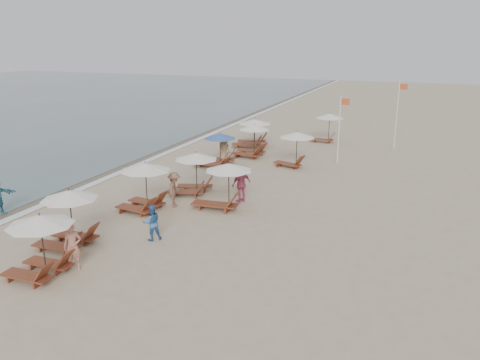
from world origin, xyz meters
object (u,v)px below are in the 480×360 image
at_px(inland_station_1, 294,144).
at_px(beachgoer_far_a, 241,184).
at_px(lounger_station_2, 143,186).
at_px(beachgoer_mid_a, 152,222).
at_px(beachgoer_far_b, 224,149).
at_px(lounger_station_1, 67,219).
at_px(lounger_station_4, 216,151).
at_px(inland_station_0, 222,184).
at_px(lounger_station_5, 251,141).
at_px(lounger_station_3, 193,173).
at_px(beachgoer_near, 73,247).
at_px(beachgoer_mid_b, 174,190).
at_px(flag_pole_near, 340,126).
at_px(lounger_station_0, 38,244).
at_px(lounger_station_6, 251,133).

xyz_separation_m(inland_station_1, beachgoer_far_a, (-0.56, -7.51, -0.52)).
bearing_deg(lounger_station_2, beachgoer_mid_a, -52.10).
bearing_deg(beachgoer_far_b, beachgoer_mid_a, -149.03).
relative_size(lounger_station_2, beachgoer_far_a, 1.39).
bearing_deg(lounger_station_1, lounger_station_4, 89.45).
distance_m(beachgoer_far_a, beachgoer_far_b, 7.97).
xyz_separation_m(inland_station_0, inland_station_1, (1.02, 8.85, 0.18)).
distance_m(lounger_station_2, lounger_station_5, 12.06).
xyz_separation_m(beachgoer_mid_a, beachgoer_far_a, (1.61, 5.69, 0.19)).
distance_m(lounger_station_1, lounger_station_4, 13.53).
distance_m(lounger_station_3, beachgoer_far_b, 6.69).
bearing_deg(lounger_station_5, beachgoer_mid_a, -84.99).
xyz_separation_m(lounger_station_3, beachgoer_far_b, (-1.10, 6.60, -0.23)).
xyz_separation_m(beachgoer_near, beachgoer_mid_b, (0.07, 7.11, 0.00)).
relative_size(lounger_station_2, inland_station_1, 1.00).
height_order(beachgoer_near, beachgoer_mid_b, beachgoer_mid_b).
relative_size(inland_station_1, flag_pole_near, 0.59).
relative_size(lounger_station_1, lounger_station_4, 0.93).
bearing_deg(lounger_station_2, lounger_station_0, -87.10).
relative_size(lounger_station_1, beachgoer_far_a, 1.32).
relative_size(lounger_station_2, flag_pole_near, 0.59).
bearing_deg(beachgoer_mid_a, inland_station_0, -148.48).
height_order(inland_station_0, inland_station_1, same).
bearing_deg(beachgoer_far_a, beachgoer_near, 13.39).
bearing_deg(lounger_station_5, lounger_station_0, -91.68).
xyz_separation_m(lounger_station_4, inland_station_1, (4.67, 1.47, 0.53)).
relative_size(lounger_station_3, flag_pole_near, 0.58).
bearing_deg(lounger_station_3, inland_station_1, 64.72).
bearing_deg(lounger_station_6, lounger_station_3, -84.46).
relative_size(lounger_station_3, inland_station_0, 0.88).
bearing_deg(lounger_station_3, lounger_station_1, -100.22).
distance_m(lounger_station_1, lounger_station_3, 7.96).
height_order(lounger_station_6, inland_station_0, inland_station_0).
bearing_deg(beachgoer_far_b, lounger_station_6, 21.09).
xyz_separation_m(lounger_station_0, beachgoer_far_a, (3.47, 9.79, -0.26)).
xyz_separation_m(lounger_station_3, lounger_station_6, (-1.15, 11.83, -0.11)).
bearing_deg(beachgoer_far_a, flag_pole_near, -166.88).
distance_m(lounger_station_5, flag_pole_near, 6.09).
height_order(lounger_station_2, inland_station_1, lounger_station_2).
xyz_separation_m(lounger_station_2, beachgoer_mid_a, (2.21, -2.84, -0.49)).
relative_size(lounger_station_4, inland_station_0, 0.93).
distance_m(lounger_station_4, lounger_station_6, 6.14).
bearing_deg(flag_pole_near, beachgoer_mid_b, -116.92).
bearing_deg(beachgoer_near, lounger_station_1, 105.47).
distance_m(lounger_station_1, beachgoer_near, 2.07).
xyz_separation_m(inland_station_1, beachgoer_near, (-3.35, -16.45, -0.59)).
bearing_deg(inland_station_0, beachgoer_near, -107.03).
distance_m(lounger_station_2, inland_station_0, 3.68).
distance_m(inland_station_1, beachgoer_far_a, 7.55).
relative_size(lounger_station_3, lounger_station_6, 0.88).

